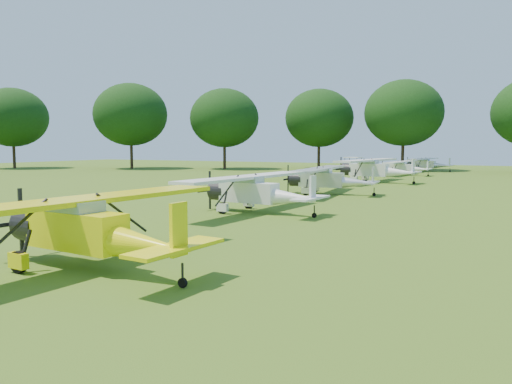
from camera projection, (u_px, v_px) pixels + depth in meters
ground at (185, 232)px, 20.41m from camera, size 160.00×160.00×0.00m
tree_belt at (265, 22)px, 18.18m from camera, size 137.36×130.27×14.52m
aircraft_2 at (88, 225)px, 14.17m from camera, size 7.02×11.18×2.20m
aircraft_3 at (257, 189)px, 26.18m from camera, size 6.78×10.80×2.12m
aircraft_4 at (328, 177)px, 36.13m from camera, size 6.71×10.69×2.10m
aircraft_5 at (375, 168)px, 47.63m from camera, size 7.70×12.23×2.40m
aircraft_6 at (404, 167)px, 58.95m from camera, size 5.74×9.14×1.80m
aircraft_7 at (427, 163)px, 68.57m from camera, size 6.17×9.78×1.92m
golf_cart at (353, 167)px, 66.34m from camera, size 2.61×1.96×1.99m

